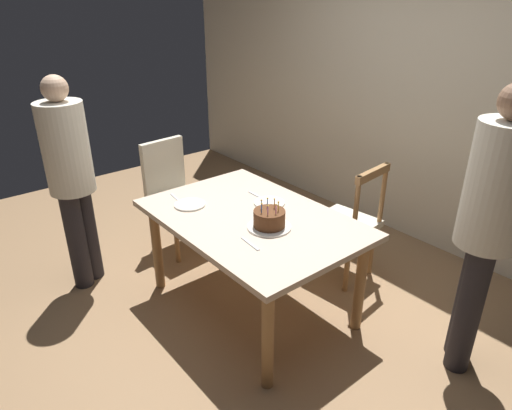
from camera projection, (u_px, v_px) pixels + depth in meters
name	position (u px, v px, depth m)	size (l,w,h in m)	color
ground	(252.00, 305.00, 3.30)	(6.40, 6.40, 0.00)	#93704C
back_wall	(422.00, 93.00, 3.81)	(6.40, 0.10, 2.60)	beige
dining_table	(251.00, 228.00, 3.03)	(1.47, 0.99, 0.73)	beige
birthday_cake	(269.00, 220.00, 2.83)	(0.28, 0.28, 0.18)	silver
plate_near_celebrant	(190.00, 204.00, 3.15)	(0.22, 0.22, 0.01)	silver
plate_far_side	(269.00, 203.00, 3.17)	(0.22, 0.22, 0.01)	silver
fork_near_celebrant	(176.00, 198.00, 3.25)	(0.18, 0.02, 0.01)	silver
fork_far_side	(256.00, 195.00, 3.29)	(0.18, 0.02, 0.01)	silver
fork_near_guest	(250.00, 244.00, 2.66)	(0.18, 0.02, 0.01)	silver
chair_spindle_back	(347.00, 224.00, 3.47)	(0.48, 0.48, 0.95)	beige
chair_upholstered	(172.00, 190.00, 3.88)	(0.48, 0.48, 0.95)	beige
person_celebrant	(71.00, 173.00, 3.21)	(0.32, 0.32, 1.59)	#262328
person_guest	(489.00, 220.00, 2.41)	(0.32, 0.32, 1.70)	#262328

